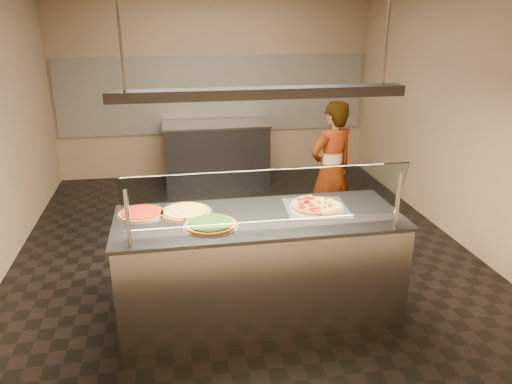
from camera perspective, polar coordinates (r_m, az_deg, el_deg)
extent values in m
cube|color=black|center=(5.67, -1.33, -6.80)|extent=(5.00, 6.00, 0.02)
cube|color=#968060|center=(8.13, -4.79, 12.43)|extent=(5.00, 0.02, 3.00)
cube|color=#968060|center=(2.38, 9.74, -6.04)|extent=(5.00, 0.02, 3.00)
cube|color=#968060|center=(6.08, 22.89, 8.50)|extent=(0.02, 6.00, 3.00)
cube|color=silver|center=(8.13, -4.73, 11.00)|extent=(4.90, 0.02, 1.20)
cube|color=#B7B7BC|center=(4.37, 0.35, -8.61)|extent=(2.35, 0.90, 0.90)
cube|color=#3E3E44|center=(4.17, 0.36, -2.98)|extent=(2.39, 0.94, 0.03)
cylinder|color=#B7B7BC|center=(3.66, -14.45, -2.96)|extent=(0.03, 0.03, 0.44)
cylinder|color=#B7B7BC|center=(4.04, 15.91, -0.95)|extent=(0.03, 0.03, 0.44)
cube|color=white|center=(3.74, 1.32, -0.50)|extent=(2.15, 0.18, 0.47)
cube|color=silver|center=(4.37, 6.90, -1.80)|extent=(0.58, 0.58, 0.01)
cylinder|color=silver|center=(4.36, 6.91, -1.71)|extent=(0.47, 0.47, 0.01)
cylinder|color=#5F080A|center=(4.44, 6.37, -0.67)|extent=(0.06, 0.06, 0.01)
cylinder|color=#5F080A|center=(4.45, 5.86, -0.61)|extent=(0.06, 0.06, 0.01)
cylinder|color=#5F080A|center=(4.40, 5.68, -0.80)|extent=(0.06, 0.06, 0.01)
cylinder|color=#5F080A|center=(4.40, 4.99, -0.79)|extent=(0.06, 0.06, 0.01)
cylinder|color=#5F080A|center=(4.35, 5.89, -1.09)|extent=(0.06, 0.06, 0.01)
cylinder|color=#5F080A|center=(4.33, 5.73, -1.17)|extent=(0.06, 0.06, 0.01)
cylinder|color=#5F080A|center=(4.29, 5.14, -1.35)|extent=(0.06, 0.06, 0.01)
cylinder|color=#5F080A|center=(4.23, 5.30, -1.66)|extent=(0.06, 0.06, 0.01)
cylinder|color=#5F080A|center=(4.28, 6.32, -1.46)|extent=(0.06, 0.06, 0.01)
cylinder|color=#5F080A|center=(4.19, 6.46, -1.90)|extent=(0.06, 0.06, 0.01)
cylinder|color=#5F080A|center=(4.22, 7.05, -1.79)|extent=(0.06, 0.06, 0.01)
cube|color=#19590F|center=(4.48, 5.73, -0.42)|extent=(0.02, 0.02, 0.01)
cube|color=#19590F|center=(4.41, 5.90, -0.77)|extent=(0.02, 0.01, 0.01)
cube|color=#19590F|center=(4.38, 5.75, -0.92)|extent=(0.02, 0.02, 0.01)
cube|color=#19590F|center=(4.33, 4.99, -1.12)|extent=(0.02, 0.02, 0.01)
cube|color=#19590F|center=(4.31, 5.15, -1.23)|extent=(0.02, 0.02, 0.01)
cube|color=#19590F|center=(4.29, 6.21, -1.34)|extent=(0.02, 0.02, 0.01)
cube|color=#19590F|center=(4.25, 6.33, -1.60)|extent=(0.02, 0.02, 0.01)
sphere|color=#513014|center=(4.28, 7.75, -1.77)|extent=(0.03, 0.03, 0.03)
sphere|color=#513014|center=(4.30, 7.79, -1.67)|extent=(0.03, 0.03, 0.03)
sphere|color=#513014|center=(4.32, 8.37, -1.63)|extent=(0.03, 0.03, 0.03)
sphere|color=#513014|center=(4.33, 8.33, -1.57)|extent=(0.03, 0.03, 0.03)
sphere|color=#513014|center=(4.35, 8.54, -1.44)|extent=(0.03, 0.03, 0.03)
sphere|color=#513014|center=(4.38, 8.35, -1.33)|extent=(0.03, 0.03, 0.03)
sphere|color=#513014|center=(4.39, 7.90, -1.22)|extent=(0.03, 0.03, 0.03)
sphere|color=#513014|center=(4.37, 7.25, -1.29)|extent=(0.03, 0.03, 0.03)
sphere|color=#513014|center=(4.48, 7.95, -0.78)|extent=(0.03, 0.03, 0.03)
sphere|color=#513014|center=(4.41, 7.12, -1.09)|extent=(0.03, 0.03, 0.03)
sphere|color=#513014|center=(4.40, 6.98, -1.16)|extent=(0.03, 0.03, 0.03)
cylinder|color=silver|center=(3.99, -5.21, -3.88)|extent=(0.45, 0.45, 0.01)
cylinder|color=brown|center=(3.98, -5.22, -3.71)|extent=(0.42, 0.42, 0.02)
cylinder|color=black|center=(3.98, -5.22, -3.52)|extent=(0.36, 0.36, 0.01)
cylinder|color=silver|center=(4.27, -8.04, -2.36)|extent=(0.46, 0.46, 0.01)
cylinder|color=brown|center=(4.27, -8.05, -2.22)|extent=(0.43, 0.43, 0.02)
cylinder|color=gold|center=(4.26, -8.05, -2.07)|extent=(0.37, 0.37, 0.01)
cylinder|color=silver|center=(4.30, -12.93, -2.50)|extent=(0.41, 0.41, 0.01)
cylinder|color=brown|center=(4.30, -12.95, -2.36)|extent=(0.38, 0.38, 0.02)
cylinder|color=#8D1004|center=(4.30, -12.96, -2.21)|extent=(0.33, 0.33, 0.01)
cube|color=#B7B7BC|center=(4.13, -7.63, -2.75)|extent=(0.15, 0.13, 0.00)
cylinder|color=tan|center=(4.21, -9.20, -2.36)|extent=(0.05, 0.14, 0.02)
cube|color=#3E3E44|center=(7.88, -4.55, 4.41)|extent=(1.59, 0.70, 0.90)
cube|color=#B7B7BC|center=(7.77, -4.64, 7.71)|extent=(1.63, 0.74, 0.03)
imported|color=#363141|center=(5.86, 8.60, 2.48)|extent=(0.69, 0.58, 1.62)
cube|color=#3E3E44|center=(3.89, 0.40, 11.24)|extent=(2.30, 0.18, 0.08)
cylinder|color=#B7B7BC|center=(3.79, -15.46, 18.62)|extent=(0.02, 0.02, 1.01)
cylinder|color=#B7B7BC|center=(4.15, 14.91, 18.71)|extent=(0.02, 0.02, 1.01)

